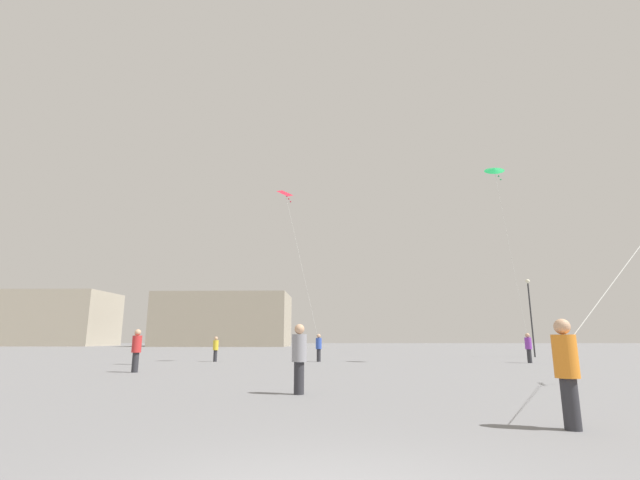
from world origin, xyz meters
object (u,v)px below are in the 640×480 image
(person_in_grey, at_px, (299,355))
(building_left_hall, at_px, (58,319))
(lamppost_east, at_px, (530,306))
(person_in_yellow, at_px, (215,348))
(person_in_orange, at_px, (566,368))
(kite_crimson_delta, at_px, (286,198))
(building_centre_hall, at_px, (224,320))
(person_in_blue, at_px, (318,346))
(person_in_white, at_px, (136,347))
(kite_emerald_diamond, at_px, (494,171))
(person_in_red, at_px, (136,349))
(person_in_purple, at_px, (528,346))

(person_in_grey, xyz_separation_m, building_left_hall, (-54.42, 83.43, 4.52))
(lamppost_east, bearing_deg, person_in_yellow, -162.93)
(person_in_orange, height_order, kite_crimson_delta, kite_crimson_delta)
(building_left_hall, distance_m, building_centre_hall, 36.35)
(person_in_grey, bearing_deg, person_in_blue, -81.57)
(person_in_white, xyz_separation_m, building_centre_hall, (-8.31, 64.16, 4.08))
(person_in_grey, distance_m, kite_crimson_delta, 18.87)
(person_in_orange, distance_m, person_in_grey, 6.70)
(person_in_orange, height_order, kite_emerald_diamond, kite_emerald_diamond)
(person_in_red, bearing_deg, lamppost_east, -161.16)
(person_in_grey, relative_size, building_left_hall, 0.09)
(person_in_white, distance_m, kite_crimson_delta, 12.96)
(kite_crimson_delta, bearing_deg, person_in_purple, -0.75)
(person_in_orange, bearing_deg, person_in_yellow, -87.85)
(person_in_orange, distance_m, kite_emerald_diamond, 23.42)
(person_in_yellow, relative_size, kite_crimson_delta, 0.16)
(person_in_yellow, relative_size, lamppost_east, 0.25)
(person_in_red, height_order, person_in_blue, person_in_red)
(person_in_orange, relative_size, building_centre_hall, 0.07)
(person_in_grey, bearing_deg, building_left_hall, -46.89)
(person_in_orange, bearing_deg, building_left_hall, -80.07)
(person_in_purple, relative_size, kite_crimson_delta, 0.18)
(person_in_white, bearing_deg, kite_emerald_diamond, 128.42)
(person_in_grey, relative_size, person_in_blue, 1.05)
(lamppost_east, bearing_deg, building_centre_hall, 124.18)
(kite_emerald_diamond, bearing_deg, lamppost_east, 59.02)
(person_in_blue, distance_m, person_in_white, 11.08)
(person_in_orange, bearing_deg, kite_crimson_delta, -97.02)
(lamppost_east, bearing_deg, building_left_hall, 141.03)
(person_in_white, height_order, lamppost_east, lamppost_east)
(building_centre_hall, bearing_deg, person_in_purple, -62.99)
(kite_emerald_diamond, bearing_deg, person_in_purple, 37.80)
(person_in_red, bearing_deg, person_in_purple, -174.04)
(kite_emerald_diamond, xyz_separation_m, kite_crimson_delta, (-13.41, 1.50, -1.32))
(person_in_purple, xyz_separation_m, person_in_grey, (-13.42, -15.94, 0.03))
(person_in_purple, distance_m, kite_emerald_diamond, 11.19)
(person_in_red, distance_m, person_in_white, 6.71)
(person_in_grey, distance_m, person_in_yellow, 18.58)
(person_in_purple, bearing_deg, person_in_white, -167.89)
(kite_emerald_diamond, distance_m, building_centre_hall, 70.88)
(person_in_yellow, height_order, person_in_white, person_in_white)
(kite_emerald_diamond, relative_size, lamppost_east, 1.77)
(person_in_blue, relative_size, kite_crimson_delta, 0.18)
(person_in_white, height_order, kite_emerald_diamond, kite_emerald_diamond)
(kite_crimson_delta, distance_m, lamppost_east, 22.44)
(person_in_grey, bearing_deg, person_in_yellow, -60.45)
(person_in_yellow, distance_m, person_in_white, 5.07)
(kite_crimson_delta, relative_size, building_centre_hall, 0.38)
(kite_emerald_diamond, height_order, lamppost_east, kite_emerald_diamond)
(person_in_yellow, bearing_deg, person_in_white, -138.59)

